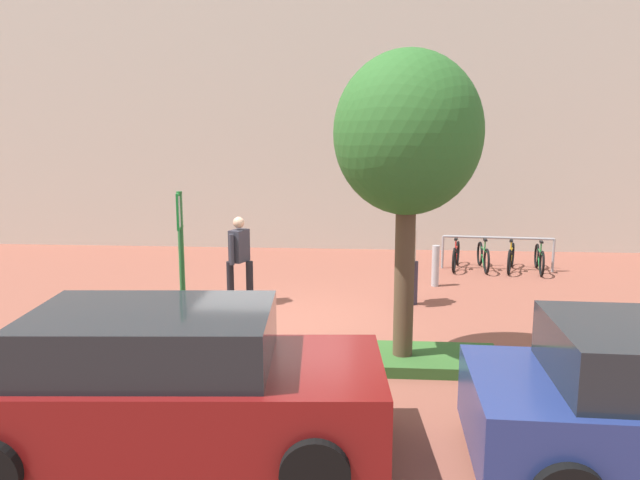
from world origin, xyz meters
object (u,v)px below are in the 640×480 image
Objects in this scene: bike_at_sign at (188,334)px; bike_rack_cluster at (497,256)px; tree_sidewalk at (408,136)px; parking_sign_post at (181,251)px; person_suited_dark at (239,255)px; bollard_steel at (435,266)px; person_shirt_blue at (408,255)px; car_maroon_wagon at (169,384)px.

bike_at_sign is 0.62× the size of bike_rack_cluster.
tree_sidewalk reaches higher than bike_at_sign.
bike_rack_cluster is (5.80, 6.25, -0.00)m from bike_at_sign.
parking_sign_post is 1.52× the size of bike_at_sign.
person_suited_dark is (0.19, 2.86, 0.63)m from bike_at_sign.
parking_sign_post reaches higher than bike_rack_cluster.
tree_sidewalk is at bearing -112.65° from bike_rack_cluster.
tree_sidewalk is 2.69× the size of bike_at_sign.
bollard_steel is at bearing 47.88° from bike_at_sign.
person_suited_dark is at bearing -148.80° from bike_rack_cluster.
parking_sign_post is 1.44× the size of person_shirt_blue.
car_maroon_wagon reaches higher than bike_rack_cluster.
car_maroon_wagon is (-2.82, -5.76, -0.23)m from person_shirt_blue.
parking_sign_post is 6.34m from bollard_steel.
tree_sidewalk reaches higher than person_suited_dark.
person_shirt_blue is at bearing 41.89° from parking_sign_post.
car_maroon_wagon reaches higher than bollard_steel.
person_suited_dark is (-3.94, -1.71, 0.53)m from bollard_steel.
person_shirt_blue reaches higher than bike_rack_cluster.
bike_rack_cluster is at bearing 59.92° from car_maroon_wagon.
car_maroon_wagon is (-5.19, -8.97, 0.41)m from bike_rack_cluster.
parking_sign_post is 1.44× the size of person_suited_dark.
parking_sign_post reaches higher than person_shirt_blue.
parking_sign_post is 2.76× the size of bollard_steel.
bollard_steel is (-1.67, -1.69, 0.10)m from bike_rack_cluster.
tree_sidewalk is 4.29m from bike_at_sign.
person_shirt_blue is at bearing -114.89° from bollard_steel.
parking_sign_post is 1.27m from bike_at_sign.
tree_sidewalk is 1.78× the size of parking_sign_post.
bike_at_sign is at bearing 56.75° from parking_sign_post.
bike_rack_cluster is 4.04m from person_shirt_blue.
bike_rack_cluster is 6.59m from person_suited_dark.
bollard_steel is 0.52× the size of person_shirt_blue.
car_maroon_wagon is at bearing -134.11° from tree_sidewalk.
tree_sidewalk is at bearing -44.70° from person_suited_dark.
person_shirt_blue is 3.24m from person_suited_dark.
person_shirt_blue is at bearing -126.53° from bike_rack_cluster.
person_suited_dark is (-3.24, -0.19, 0.00)m from person_shirt_blue.
car_maroon_wagon is at bearing -77.41° from bike_at_sign.
bike_rack_cluster is 0.60× the size of car_maroon_wagon.
tree_sidewalk is 4.90× the size of bollard_steel.
car_maroon_wagon is at bearing -85.70° from person_suited_dark.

